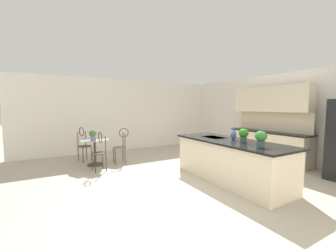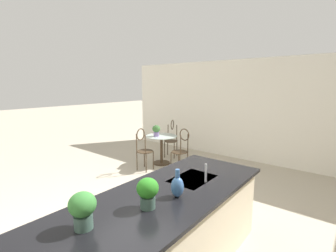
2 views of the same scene
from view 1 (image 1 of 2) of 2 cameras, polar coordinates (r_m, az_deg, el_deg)
ground_plane at (r=4.86m, az=6.30°, el=-14.93°), size 40.00×40.00×0.00m
wall_back at (r=7.34m, az=30.25°, el=2.01°), size 9.00×0.12×2.70m
wall_left_window at (r=8.39m, az=-10.92°, el=2.93°), size 0.12×7.80×2.70m
kitchen_island at (r=5.04m, az=16.34°, el=-8.83°), size 2.80×1.06×0.92m
back_counter_run at (r=7.27m, az=25.40°, el=-4.62°), size 2.44×0.64×1.52m
upper_cabinet_run at (r=7.15m, az=25.72°, el=6.54°), size 2.40×0.36×0.76m
bistro_table at (r=6.42m, az=-19.12°, el=-6.05°), size 0.80×0.80×0.74m
chair_near_window at (r=7.04m, az=-21.83°, el=-4.13°), size 0.52×0.49×1.04m
chair_by_island at (r=5.77m, az=-18.00°, el=-6.01°), size 0.50×0.41×1.04m
chair_toward_desk at (r=6.44m, az=-12.57°, el=-4.72°), size 0.41×0.50×1.04m
sink_faucet at (r=5.45m, az=13.67°, el=-1.67°), size 0.02×0.02×0.22m
potted_plant_on_table at (r=6.22m, az=-19.61°, el=-2.17°), size 0.20×0.20×0.28m
potted_plant_counter_near at (r=4.78m, az=19.68°, el=-2.13°), size 0.20×0.20×0.29m
potted_plant_counter_far at (r=4.30m, az=23.74°, el=-2.93°), size 0.21×0.21×0.30m
vase_on_counter at (r=5.07m, az=17.24°, el=-2.26°), size 0.13×0.13×0.29m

